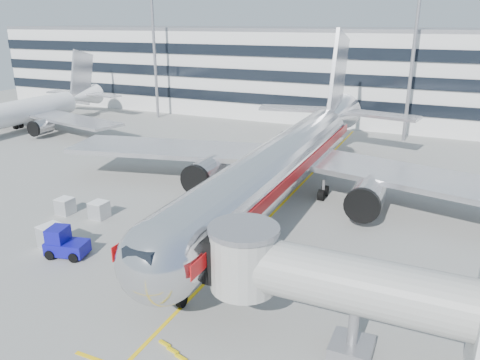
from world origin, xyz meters
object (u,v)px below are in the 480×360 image
at_px(cargo_container_front, 52,236).
at_px(cargo_container_left, 99,210).
at_px(belt_loader, 184,240).
at_px(cargo_container_right, 65,206).
at_px(main_jet, 287,160).
at_px(baggage_tug, 64,244).
at_px(ramp_worker, 66,238).

bearing_deg(cargo_container_front, cargo_container_left, 94.28).
bearing_deg(cargo_container_left, belt_loader, -10.33).
bearing_deg(cargo_container_right, main_jet, 32.89).
relative_size(baggage_tug, ramp_worker, 2.04).
height_order(cargo_container_left, cargo_container_right, cargo_container_left).
bearing_deg(ramp_worker, cargo_container_left, 88.81).
bearing_deg(belt_loader, baggage_tug, -146.71).
distance_m(main_jet, ramp_worker, 20.93).
height_order(cargo_container_left, ramp_worker, ramp_worker).
bearing_deg(belt_loader, main_jet, 72.41).
height_order(belt_loader, cargo_container_right, belt_loader).
bearing_deg(cargo_container_front, ramp_worker, 14.62).
distance_m(cargo_container_left, cargo_container_front, 6.04).
bearing_deg(cargo_container_left, ramp_worker, -74.74).
height_order(baggage_tug, cargo_container_left, baggage_tug).
bearing_deg(cargo_container_right, cargo_container_front, -54.26).
distance_m(cargo_container_left, cargo_container_right, 3.57).
distance_m(belt_loader, baggage_tug, 8.99).
bearing_deg(baggage_tug, cargo_container_left, 109.71).
distance_m(baggage_tug, cargo_container_left, 7.16).
xyz_separation_m(belt_loader, cargo_container_right, (-13.46, 1.32, 0.16)).
bearing_deg(ramp_worker, cargo_container_right, 117.73).
xyz_separation_m(belt_loader, ramp_worker, (-8.36, -3.93, 0.24)).
relative_size(belt_loader, cargo_container_front, 2.22).
xyz_separation_m(belt_loader, cargo_container_front, (-9.47, -4.22, 0.33)).
height_order(cargo_container_right, ramp_worker, ramp_worker).
relative_size(main_jet, cargo_container_left, 33.31).
xyz_separation_m(cargo_container_right, ramp_worker, (5.10, -5.25, 0.08)).
distance_m(baggage_tug, cargo_container_right, 8.64).
xyz_separation_m(cargo_container_front, ramp_worker, (1.11, 0.29, -0.09)).
relative_size(belt_loader, cargo_container_left, 2.83).
height_order(cargo_container_right, cargo_container_front, cargo_container_front).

